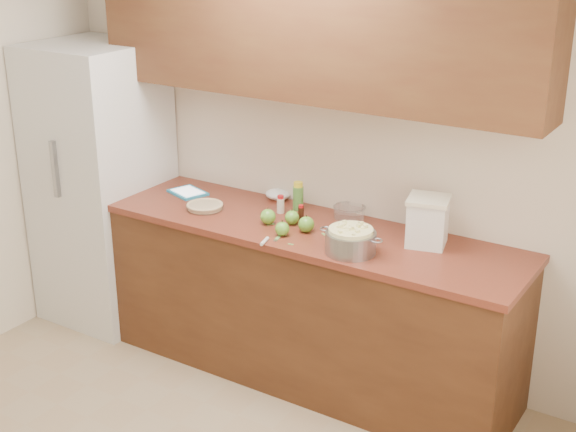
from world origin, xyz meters
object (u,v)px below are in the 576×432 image
Objects in this scene: flour_canister at (428,221)px; tablet at (188,192)px; colander at (351,241)px; pie at (205,206)px.

tablet is at bearing -178.51° from flour_canister.
colander is 1.36× the size of flour_canister.
pie is 1.32m from flour_canister.
flour_canister reaches higher than colander.
flour_canister is at bearing 46.93° from colander.
tablet is (-1.27, 0.26, -0.06)m from colander.
colander is 1.31× the size of tablet.
colander is (1.01, -0.10, 0.04)m from pie.
flour_canister is 1.56m from tablet.
flour_canister is (0.28, 0.30, 0.07)m from colander.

